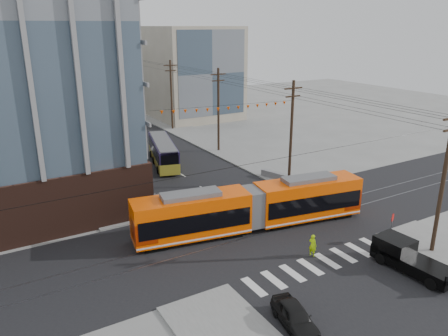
{
  "coord_description": "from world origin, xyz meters",
  "views": [
    {
      "loc": [
        -19.82,
        -23.11,
        16.25
      ],
      "look_at": [
        -1.08,
        8.45,
        4.16
      ],
      "focal_mm": 35.0,
      "sensor_mm": 36.0,
      "label": 1
    }
  ],
  "objects_px": {
    "streetcar": "(252,207)",
    "black_sedan": "(295,316)",
    "city_bus": "(163,152)",
    "pickup_truck": "(414,260)"
  },
  "relations": [
    {
      "from": "pickup_truck",
      "to": "black_sedan",
      "type": "bearing_deg",
      "value": 178.14
    },
    {
      "from": "streetcar",
      "to": "black_sedan",
      "type": "distance_m",
      "value": 12.66
    },
    {
      "from": "pickup_truck",
      "to": "black_sedan",
      "type": "xyz_separation_m",
      "value": [
        -10.69,
        -0.3,
        -0.3
      ]
    },
    {
      "from": "city_bus",
      "to": "pickup_truck",
      "type": "bearing_deg",
      "value": -66.01
    },
    {
      "from": "pickup_truck",
      "to": "black_sedan",
      "type": "distance_m",
      "value": 10.69
    },
    {
      "from": "streetcar",
      "to": "pickup_truck",
      "type": "xyz_separation_m",
      "value": [
        5.72,
        -11.28,
        -0.94
      ]
    },
    {
      "from": "city_bus",
      "to": "black_sedan",
      "type": "xyz_separation_m",
      "value": [
        -5.69,
        -31.9,
        -0.85
      ]
    },
    {
      "from": "streetcar",
      "to": "black_sedan",
      "type": "relative_size",
      "value": 5.07
    },
    {
      "from": "city_bus",
      "to": "black_sedan",
      "type": "bearing_deg",
      "value": -85.1
    },
    {
      "from": "streetcar",
      "to": "city_bus",
      "type": "distance_m",
      "value": 20.34
    }
  ]
}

